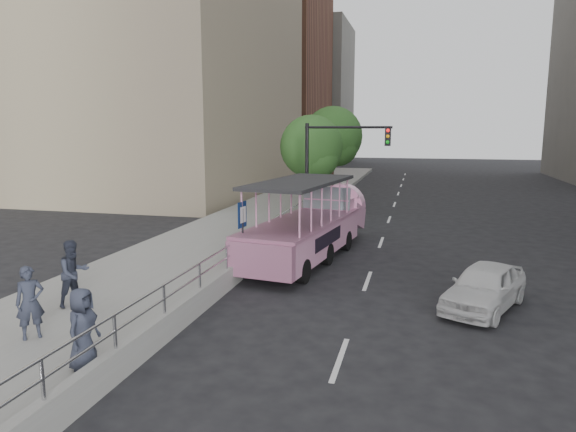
{
  "coord_description": "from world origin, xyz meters",
  "views": [
    {
      "loc": [
        2.49,
        -12.33,
        4.88
      ],
      "look_at": [
        -1.42,
        2.96,
        2.22
      ],
      "focal_mm": 32.0,
      "sensor_mm": 36.0,
      "label": 1
    }
  ],
  "objects_px": {
    "duck_boat": "(312,227)",
    "car": "(485,287)",
    "traffic_signal": "(331,159)",
    "parking_sign": "(243,231)",
    "street_tree_far": "(334,139)",
    "pedestrian_mid": "(74,273)",
    "pedestrian_near": "(30,302)",
    "street_tree_near": "(313,149)",
    "pedestrian_far": "(83,328)"
  },
  "relations": [
    {
      "from": "pedestrian_mid",
      "to": "traffic_signal",
      "type": "distance_m",
      "value": 14.53
    },
    {
      "from": "pedestrian_mid",
      "to": "parking_sign",
      "type": "xyz_separation_m",
      "value": [
        3.17,
        4.29,
        0.47
      ]
    },
    {
      "from": "parking_sign",
      "to": "street_tree_near",
      "type": "distance_m",
      "value": 12.96
    },
    {
      "from": "street_tree_far",
      "to": "pedestrian_far",
      "type": "bearing_deg",
      "value": -91.24
    },
    {
      "from": "traffic_signal",
      "to": "street_tree_far",
      "type": "distance_m",
      "value": 9.57
    },
    {
      "from": "duck_boat",
      "to": "traffic_signal",
      "type": "distance_m",
      "value": 6.1
    },
    {
      "from": "pedestrian_mid",
      "to": "pedestrian_far",
      "type": "xyz_separation_m",
      "value": [
        2.5,
        -3.09,
        -0.07
      ]
    },
    {
      "from": "duck_boat",
      "to": "traffic_signal",
      "type": "height_order",
      "value": "traffic_signal"
    },
    {
      "from": "pedestrian_mid",
      "to": "pedestrian_far",
      "type": "height_order",
      "value": "pedestrian_mid"
    },
    {
      "from": "pedestrian_near",
      "to": "pedestrian_mid",
      "type": "height_order",
      "value": "pedestrian_mid"
    },
    {
      "from": "traffic_signal",
      "to": "street_tree_near",
      "type": "xyz_separation_m",
      "value": [
        -1.6,
        3.43,
        0.32
      ]
    },
    {
      "from": "traffic_signal",
      "to": "street_tree_near",
      "type": "height_order",
      "value": "street_tree_near"
    },
    {
      "from": "duck_boat",
      "to": "street_tree_near",
      "type": "height_order",
      "value": "street_tree_near"
    },
    {
      "from": "pedestrian_mid",
      "to": "pedestrian_near",
      "type": "bearing_deg",
      "value": -145.43
    },
    {
      "from": "car",
      "to": "pedestrian_far",
      "type": "xyz_separation_m",
      "value": [
        -8.03,
        -6.37,
        0.47
      ]
    },
    {
      "from": "pedestrian_far",
      "to": "street_tree_near",
      "type": "xyz_separation_m",
      "value": [
        0.37,
        20.16,
        2.72
      ]
    },
    {
      "from": "duck_boat",
      "to": "street_tree_far",
      "type": "distance_m",
      "value": 15.47
    },
    {
      "from": "pedestrian_mid",
      "to": "street_tree_near",
      "type": "bearing_deg",
      "value": 12.77
    },
    {
      "from": "car",
      "to": "pedestrian_mid",
      "type": "height_order",
      "value": "pedestrian_mid"
    },
    {
      "from": "car",
      "to": "street_tree_near",
      "type": "height_order",
      "value": "street_tree_near"
    },
    {
      "from": "parking_sign",
      "to": "pedestrian_far",
      "type": "bearing_deg",
      "value": -95.19
    },
    {
      "from": "parking_sign",
      "to": "street_tree_far",
      "type": "height_order",
      "value": "street_tree_far"
    },
    {
      "from": "pedestrian_near",
      "to": "traffic_signal",
      "type": "xyz_separation_m",
      "value": [
        4.01,
        15.75,
        2.38
      ]
    },
    {
      "from": "pedestrian_mid",
      "to": "pedestrian_far",
      "type": "distance_m",
      "value": 3.98
    },
    {
      "from": "pedestrian_near",
      "to": "pedestrian_mid",
      "type": "bearing_deg",
      "value": 54.69
    },
    {
      "from": "pedestrian_mid",
      "to": "street_tree_far",
      "type": "height_order",
      "value": "street_tree_far"
    },
    {
      "from": "pedestrian_near",
      "to": "street_tree_far",
      "type": "distance_m",
      "value": 25.51
    },
    {
      "from": "pedestrian_near",
      "to": "street_tree_near",
      "type": "height_order",
      "value": "street_tree_near"
    },
    {
      "from": "pedestrian_near",
      "to": "street_tree_near",
      "type": "distance_m",
      "value": 19.51
    },
    {
      "from": "street_tree_far",
      "to": "street_tree_near",
      "type": "bearing_deg",
      "value": -91.91
    },
    {
      "from": "parking_sign",
      "to": "car",
      "type": "bearing_deg",
      "value": -7.78
    },
    {
      "from": "pedestrian_far",
      "to": "street_tree_near",
      "type": "relative_size",
      "value": 0.28
    },
    {
      "from": "pedestrian_mid",
      "to": "pedestrian_far",
      "type": "bearing_deg",
      "value": -118.71
    },
    {
      "from": "pedestrian_mid",
      "to": "street_tree_far",
      "type": "distance_m",
      "value": 23.48
    },
    {
      "from": "duck_boat",
      "to": "pedestrian_near",
      "type": "bearing_deg",
      "value": -112.7
    },
    {
      "from": "pedestrian_near",
      "to": "parking_sign",
      "type": "distance_m",
      "value": 6.97
    },
    {
      "from": "duck_boat",
      "to": "pedestrian_mid",
      "type": "xyz_separation_m",
      "value": [
        -4.69,
        -8.01,
        0.04
      ]
    },
    {
      "from": "pedestrian_near",
      "to": "parking_sign",
      "type": "height_order",
      "value": "parking_sign"
    },
    {
      "from": "traffic_signal",
      "to": "street_tree_near",
      "type": "relative_size",
      "value": 0.91
    },
    {
      "from": "car",
      "to": "street_tree_near",
      "type": "xyz_separation_m",
      "value": [
        -7.67,
        13.78,
        3.19
      ]
    },
    {
      "from": "pedestrian_far",
      "to": "street_tree_near",
      "type": "bearing_deg",
      "value": -1.64
    },
    {
      "from": "pedestrian_mid",
      "to": "parking_sign",
      "type": "bearing_deg",
      "value": -14.18
    },
    {
      "from": "parking_sign",
      "to": "duck_boat",
      "type": "bearing_deg",
      "value": 67.77
    },
    {
      "from": "pedestrian_near",
      "to": "street_tree_far",
      "type": "relative_size",
      "value": 0.25
    },
    {
      "from": "pedestrian_mid",
      "to": "traffic_signal",
      "type": "bearing_deg",
      "value": 4.18
    },
    {
      "from": "parking_sign",
      "to": "traffic_signal",
      "type": "height_order",
      "value": "traffic_signal"
    },
    {
      "from": "parking_sign",
      "to": "traffic_signal",
      "type": "xyz_separation_m",
      "value": [
        1.29,
        9.35,
        1.85
      ]
    },
    {
      "from": "duck_boat",
      "to": "car",
      "type": "xyz_separation_m",
      "value": [
        5.84,
        -4.73,
        -0.51
      ]
    },
    {
      "from": "pedestrian_far",
      "to": "traffic_signal",
      "type": "bearing_deg",
      "value": -7.29
    },
    {
      "from": "pedestrian_mid",
      "to": "parking_sign",
      "type": "distance_m",
      "value": 5.35
    }
  ]
}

